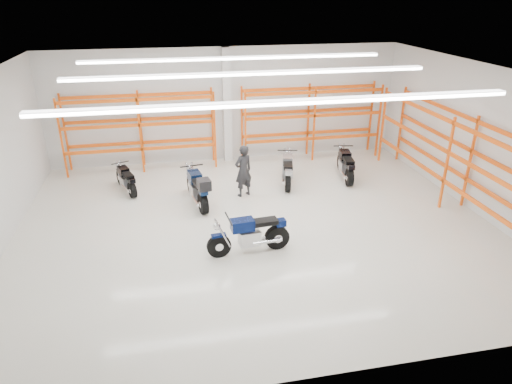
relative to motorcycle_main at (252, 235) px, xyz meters
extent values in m
plane|color=beige|center=(0.39, 1.49, -0.52)|extent=(14.00, 14.00, 0.00)
cube|color=silver|center=(0.39, 7.49, 1.73)|extent=(14.00, 0.02, 4.50)
cube|color=silver|center=(0.39, -4.51, 1.73)|extent=(14.00, 0.02, 4.50)
cube|color=silver|center=(7.39, 1.49, 1.73)|extent=(0.02, 12.00, 4.50)
cube|color=white|center=(0.39, 1.49, 3.98)|extent=(14.00, 12.00, 0.02)
cube|color=white|center=(0.39, -1.51, 3.88)|extent=(10.00, 0.22, 0.10)
cube|color=white|center=(0.39, 1.99, 3.88)|extent=(10.00, 0.22, 0.10)
cube|color=white|center=(0.39, 4.99, 3.88)|extent=(10.00, 0.22, 0.10)
cylinder|color=black|center=(-0.91, -0.07, -0.20)|extent=(0.65, 0.18, 0.64)
cylinder|color=black|center=(0.69, 0.06, -0.19)|extent=(0.68, 0.25, 0.67)
cylinder|color=silver|center=(-0.91, -0.07, -0.20)|extent=(0.23, 0.17, 0.21)
cylinder|color=silver|center=(0.69, 0.06, -0.19)|extent=(0.25, 0.23, 0.24)
cube|color=#07123D|center=(-0.91, -0.07, 0.12)|extent=(0.40, 0.19, 0.06)
cube|color=#B7B7BC|center=(-0.08, 0.00, -0.07)|extent=(0.59, 0.43, 0.41)
cube|color=#A5A5AA|center=(0.33, 0.03, -0.18)|extent=(0.76, 0.19, 0.09)
cube|color=#07123D|center=(-0.27, -0.02, 0.34)|extent=(0.63, 0.42, 0.30)
cube|color=black|center=(0.33, 0.03, 0.34)|extent=(0.73, 0.38, 0.13)
cube|color=#07123D|center=(0.78, 0.07, 0.25)|extent=(0.30, 0.26, 0.17)
cylinder|color=black|center=(-0.63, -0.05, 0.57)|extent=(0.10, 0.75, 0.04)
sphere|color=silver|center=(-0.95, -0.08, 0.40)|extent=(0.20, 0.20, 0.20)
cylinder|color=silver|center=(0.39, -0.14, -0.18)|extent=(0.81, 0.17, 0.10)
cylinder|color=black|center=(-3.81, 5.48, -0.25)|extent=(0.29, 0.54, 0.54)
cylinder|color=black|center=(-3.32, 4.24, -0.25)|extent=(0.35, 0.57, 0.55)
cylinder|color=silver|center=(-3.81, 5.48, -0.25)|extent=(0.18, 0.21, 0.18)
cylinder|color=silver|center=(-3.32, 4.24, -0.25)|extent=(0.24, 0.25, 0.20)
cube|color=black|center=(-3.81, 5.48, 0.01)|extent=(0.24, 0.35, 0.05)
cube|color=#B7B7BC|center=(-3.56, 4.83, -0.15)|extent=(0.47, 0.55, 0.34)
cube|color=#A5A5AA|center=(-3.43, 4.52, -0.24)|extent=(0.33, 0.62, 0.07)
cube|color=black|center=(-3.62, 4.98, 0.19)|extent=(0.46, 0.58, 0.25)
cube|color=black|center=(-3.43, 4.52, 0.19)|extent=(0.46, 0.65, 0.11)
cube|color=black|center=(-3.30, 4.17, 0.12)|extent=(0.27, 0.29, 0.14)
cylinder|color=black|center=(-3.73, 5.27, 0.39)|extent=(0.59, 0.26, 0.03)
sphere|color=silver|center=(-3.82, 5.52, 0.25)|extent=(0.17, 0.17, 0.17)
cylinder|color=silver|center=(-3.55, 4.43, -0.24)|extent=(0.32, 0.65, 0.08)
cylinder|color=black|center=(-1.35, 4.19, -0.19)|extent=(0.24, 0.67, 0.66)
cylinder|color=black|center=(-1.08, 2.57, -0.18)|extent=(0.31, 0.70, 0.68)
cylinder|color=silver|center=(-1.35, 4.19, -0.19)|extent=(0.19, 0.24, 0.22)
cylinder|color=silver|center=(-1.08, 2.57, -0.18)|extent=(0.26, 0.28, 0.24)
cube|color=#0D2046|center=(-1.35, 4.19, 0.14)|extent=(0.23, 0.42, 0.07)
cube|color=#B7B7BC|center=(-1.21, 3.35, -0.06)|extent=(0.49, 0.63, 0.42)
cube|color=#A5A5AA|center=(-1.14, 2.93, -0.17)|extent=(0.26, 0.78, 0.09)
cube|color=#0D2046|center=(-1.24, 3.54, 0.36)|extent=(0.47, 0.67, 0.31)
cube|color=black|center=(-1.14, 2.93, 0.36)|extent=(0.45, 0.77, 0.13)
cube|color=#0D2046|center=(-1.06, 2.48, 0.27)|extent=(0.29, 0.32, 0.18)
cylinder|color=black|center=(-1.30, 3.91, 0.60)|extent=(0.77, 0.17, 0.04)
sphere|color=silver|center=(-1.36, 4.23, 0.42)|extent=(0.21, 0.21, 0.21)
cylinder|color=silver|center=(-1.31, 2.86, -0.17)|extent=(0.24, 0.83, 0.10)
cube|color=black|center=(-1.04, 2.35, 0.56)|extent=(0.44, 0.47, 0.33)
cylinder|color=black|center=(2.34, 5.22, -0.21)|extent=(0.27, 0.64, 0.63)
cylinder|color=black|center=(1.98, 3.70, -0.20)|extent=(0.33, 0.67, 0.65)
cylinder|color=silver|center=(2.34, 5.22, -0.21)|extent=(0.19, 0.24, 0.21)
cylinder|color=silver|center=(1.98, 3.70, -0.20)|extent=(0.26, 0.27, 0.23)
cube|color=#A2A1A6|center=(2.34, 5.22, 0.10)|extent=(0.24, 0.40, 0.06)
cube|color=#B7B7BC|center=(2.15, 4.43, -0.08)|extent=(0.49, 0.61, 0.40)
cube|color=#A5A5AA|center=(2.06, 4.05, -0.19)|extent=(0.29, 0.74, 0.08)
cube|color=#A2A1A6|center=(2.19, 4.61, 0.31)|extent=(0.48, 0.65, 0.29)
cube|color=black|center=(2.06, 4.05, 0.31)|extent=(0.46, 0.74, 0.13)
cube|color=#A2A1A6|center=(1.96, 3.62, 0.23)|extent=(0.29, 0.32, 0.17)
cylinder|color=black|center=(2.28, 4.96, 0.54)|extent=(0.72, 0.21, 0.04)
sphere|color=silver|center=(2.35, 5.26, 0.38)|extent=(0.20, 0.20, 0.20)
cylinder|color=silver|center=(1.89, 4.04, -0.19)|extent=(0.27, 0.78, 0.09)
cylinder|color=black|center=(4.52, 5.31, -0.21)|extent=(0.22, 0.64, 0.63)
cylinder|color=black|center=(4.27, 3.75, -0.20)|extent=(0.29, 0.67, 0.65)
cylinder|color=silver|center=(4.52, 5.31, -0.21)|extent=(0.18, 0.23, 0.21)
cylinder|color=silver|center=(4.27, 3.75, -0.20)|extent=(0.24, 0.26, 0.23)
cube|color=black|center=(4.52, 5.31, 0.11)|extent=(0.22, 0.40, 0.06)
cube|color=#B7B7BC|center=(4.39, 4.50, -0.08)|extent=(0.46, 0.60, 0.40)
cube|color=#A5A5AA|center=(4.33, 4.10, -0.19)|extent=(0.24, 0.75, 0.08)
cube|color=black|center=(4.42, 4.68, 0.32)|extent=(0.45, 0.64, 0.29)
cube|color=black|center=(4.33, 4.10, 0.32)|extent=(0.42, 0.73, 0.13)
cube|color=black|center=(4.26, 3.67, 0.23)|extent=(0.27, 0.31, 0.17)
cylinder|color=black|center=(4.48, 5.04, 0.55)|extent=(0.73, 0.15, 0.04)
sphere|color=silver|center=(4.53, 5.35, 0.38)|extent=(0.20, 0.20, 0.20)
cylinder|color=silver|center=(4.16, 4.09, -0.19)|extent=(0.22, 0.79, 0.09)
imported|color=black|center=(0.40, 3.66, 0.38)|extent=(0.78, 0.66, 1.80)
cube|color=white|center=(0.39, 7.31, 1.73)|extent=(0.32, 0.32, 4.50)
cube|color=orange|center=(-5.81, 7.37, 0.98)|extent=(0.07, 0.07, 3.00)
cube|color=orange|center=(-5.81, 6.57, 0.98)|extent=(0.07, 0.07, 3.00)
cube|color=orange|center=(-3.01, 7.37, 0.98)|extent=(0.07, 0.07, 3.00)
cube|color=orange|center=(-3.01, 6.57, 0.98)|extent=(0.07, 0.07, 3.00)
cube|color=orange|center=(-0.21, 7.37, 0.98)|extent=(0.07, 0.07, 3.00)
cube|color=orange|center=(-0.21, 6.57, 0.98)|extent=(0.07, 0.07, 3.00)
cube|color=orange|center=(-3.01, 7.37, 0.42)|extent=(5.60, 0.07, 0.12)
cube|color=orange|center=(-3.01, 6.57, 0.42)|extent=(5.60, 0.07, 0.12)
cube|color=orange|center=(-3.01, 7.37, 1.35)|extent=(5.60, 0.07, 0.12)
cube|color=orange|center=(-3.01, 6.57, 1.35)|extent=(5.60, 0.07, 0.12)
cube|color=orange|center=(-3.01, 7.37, 2.29)|extent=(5.60, 0.07, 0.12)
cube|color=orange|center=(-3.01, 6.57, 2.29)|extent=(5.60, 0.07, 0.12)
cube|color=orange|center=(0.99, 7.37, 0.98)|extent=(0.07, 0.07, 3.00)
cube|color=orange|center=(0.99, 6.57, 0.98)|extent=(0.07, 0.07, 3.00)
cube|color=orange|center=(3.79, 7.37, 0.98)|extent=(0.07, 0.07, 3.00)
cube|color=orange|center=(3.79, 6.57, 0.98)|extent=(0.07, 0.07, 3.00)
cube|color=orange|center=(6.59, 7.37, 0.98)|extent=(0.07, 0.07, 3.00)
cube|color=orange|center=(6.59, 6.57, 0.98)|extent=(0.07, 0.07, 3.00)
cube|color=orange|center=(3.79, 7.37, 0.42)|extent=(5.60, 0.07, 0.12)
cube|color=orange|center=(3.79, 6.57, 0.42)|extent=(5.60, 0.07, 0.12)
cube|color=orange|center=(3.79, 7.37, 1.35)|extent=(5.60, 0.07, 0.12)
cube|color=orange|center=(3.79, 6.57, 1.35)|extent=(5.60, 0.07, 0.12)
cube|color=orange|center=(3.79, 7.37, 2.29)|extent=(5.60, 0.07, 0.12)
cube|color=orange|center=(3.79, 6.57, 2.29)|extent=(5.60, 0.07, 0.12)
cube|color=orange|center=(7.27, 1.49, 0.98)|extent=(0.07, 0.07, 3.00)
cube|color=orange|center=(6.47, 1.49, 0.98)|extent=(0.07, 0.07, 3.00)
cube|color=orange|center=(7.27, 5.99, 0.98)|extent=(0.07, 0.07, 3.00)
cube|color=orange|center=(6.47, 5.99, 0.98)|extent=(0.07, 0.07, 3.00)
cube|color=orange|center=(7.27, 1.49, 0.42)|extent=(0.07, 9.00, 0.12)
cube|color=orange|center=(6.47, 1.49, 0.42)|extent=(0.07, 9.00, 0.12)
cube|color=orange|center=(7.27, 1.49, 1.35)|extent=(0.07, 9.00, 0.12)
cube|color=orange|center=(6.47, 1.49, 1.35)|extent=(0.07, 9.00, 0.12)
cube|color=orange|center=(7.27, 1.49, 2.29)|extent=(0.07, 9.00, 0.12)
cube|color=orange|center=(6.47, 1.49, 2.29)|extent=(0.07, 9.00, 0.12)
camera|label=1|loc=(-1.99, -10.41, 6.00)|focal=32.00mm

